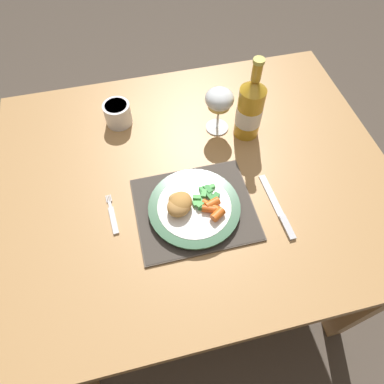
% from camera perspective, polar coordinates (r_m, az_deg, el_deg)
% --- Properties ---
extents(ground_plane, '(6.00, 6.00, 0.00)m').
position_cam_1_polar(ground_plane, '(1.62, 0.35, -12.45)').
color(ground_plane, '#4C4238').
extents(dining_table, '(1.11, 0.90, 0.74)m').
position_cam_1_polar(dining_table, '(1.05, 0.53, -0.13)').
color(dining_table, '#AD7F4C').
rests_on(dining_table, ground).
extents(placemat, '(0.31, 0.26, 0.01)m').
position_cam_1_polar(placemat, '(0.90, 0.45, -2.83)').
color(placemat, brown).
rests_on(placemat, dining_table).
extents(dinner_plate, '(0.24, 0.24, 0.02)m').
position_cam_1_polar(dinner_plate, '(0.88, 0.38, -2.62)').
color(dinner_plate, white).
rests_on(dinner_plate, placemat).
extents(breaded_croquettes, '(0.09, 0.09, 0.04)m').
position_cam_1_polar(breaded_croquettes, '(0.86, -2.07, -1.91)').
color(breaded_croquettes, tan).
rests_on(breaded_croquettes, dinner_plate).
extents(green_beans_pile, '(0.08, 0.07, 0.02)m').
position_cam_1_polar(green_beans_pile, '(0.88, 2.17, -0.74)').
color(green_beans_pile, '#338438').
rests_on(green_beans_pile, dinner_plate).
extents(glazed_carrots, '(0.06, 0.07, 0.02)m').
position_cam_1_polar(glazed_carrots, '(0.86, 3.47, -2.73)').
color(glazed_carrots, '#CC5119').
rests_on(glazed_carrots, dinner_plate).
extents(fork, '(0.02, 0.12, 0.01)m').
position_cam_1_polar(fork, '(0.91, -13.07, -4.08)').
color(fork, silver).
rests_on(fork, dining_table).
extents(table_knife, '(0.03, 0.21, 0.01)m').
position_cam_1_polar(table_knife, '(0.92, 14.36, -3.17)').
color(table_knife, silver).
rests_on(table_knife, dining_table).
extents(wine_glass, '(0.08, 0.08, 0.14)m').
position_cam_1_polar(wine_glass, '(1.00, 4.58, 14.90)').
color(wine_glass, silver).
rests_on(wine_glass, dining_table).
extents(bottle, '(0.08, 0.08, 0.26)m').
position_cam_1_polar(bottle, '(1.01, 9.63, 13.54)').
color(bottle, gold).
rests_on(bottle, dining_table).
extents(drinking_cup, '(0.08, 0.08, 0.07)m').
position_cam_1_polar(drinking_cup, '(1.09, -12.29, 12.70)').
color(drinking_cup, white).
rests_on(drinking_cup, dining_table).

